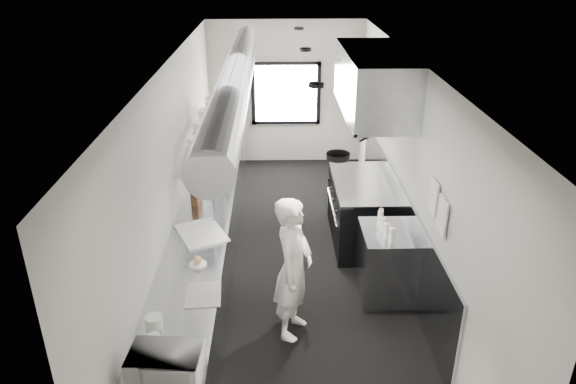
{
  "coord_description": "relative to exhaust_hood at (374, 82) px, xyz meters",
  "views": [
    {
      "loc": [
        -0.22,
        -6.36,
        4.06
      ],
      "look_at": [
        -0.07,
        -0.2,
        1.21
      ],
      "focal_mm": 33.49,
      "sensor_mm": 36.0,
      "label": 1
    }
  ],
  "objects": [
    {
      "name": "floor",
      "position": [
        -1.1,
        -0.7,
        -2.39
      ],
      "size": [
        3.0,
        8.0,
        0.01
      ],
      "primitive_type": "cube",
      "color": "black",
      "rests_on": "ground"
    },
    {
      "name": "ceiling",
      "position": [
        -1.1,
        -0.7,
        0.41
      ],
      "size": [
        3.0,
        8.0,
        0.01
      ],
      "primitive_type": "cube",
      "color": "white",
      "rests_on": "wall_back"
    },
    {
      "name": "wall_back",
      "position": [
        -1.1,
        3.3,
        -0.99
      ],
      "size": [
        3.0,
        0.02,
        2.8
      ],
      "primitive_type": "cube",
      "color": "#B5B3AC",
      "rests_on": "floor"
    },
    {
      "name": "wall_left",
      "position": [
        -2.6,
        -0.7,
        -0.99
      ],
      "size": [
        0.02,
        8.0,
        2.8
      ],
      "primitive_type": "cube",
      "color": "#B5B3AC",
      "rests_on": "floor"
    },
    {
      "name": "wall_right",
      "position": [
        0.4,
        -0.7,
        -0.99
      ],
      "size": [
        0.02,
        8.0,
        2.8
      ],
      "primitive_type": "cube",
      "color": "#B5B3AC",
      "rests_on": "floor"
    },
    {
      "name": "wall_cladding",
      "position": [
        0.38,
        -0.4,
        -1.84
      ],
      "size": [
        0.03,
        5.5,
        1.1
      ],
      "primitive_type": "cube",
      "color": "#9CA2AA",
      "rests_on": "wall_right"
    },
    {
      "name": "hvac_duct",
      "position": [
        -1.8,
        -0.3,
        0.16
      ],
      "size": [
        0.4,
        6.4,
        0.4
      ],
      "primitive_type": "cylinder",
      "rotation": [
        1.57,
        0.0,
        0.0
      ],
      "color": "#999BA1",
      "rests_on": "ceiling"
    },
    {
      "name": "service_window",
      "position": [
        -1.1,
        3.26,
        -0.99
      ],
      "size": [
        1.36,
        0.05,
        1.25
      ],
      "color": "white",
      "rests_on": "wall_back"
    },
    {
      "name": "exhaust_hood",
      "position": [
        0.0,
        0.0,
        0.0
      ],
      "size": [
        0.81,
        2.2,
        0.88
      ],
      "color": "#9CA2AA",
      "rests_on": "ceiling"
    },
    {
      "name": "prep_counter",
      "position": [
        -2.25,
        -1.2,
        -1.94
      ],
      "size": [
        0.7,
        6.0,
        0.9
      ],
      "primitive_type": "cube",
      "color": "#9CA2AA",
      "rests_on": "floor"
    },
    {
      "name": "pass_shelf",
      "position": [
        -2.29,
        0.3,
        -0.86
      ],
      "size": [
        0.45,
        3.0,
        0.68
      ],
      "color": "#9CA2AA",
      "rests_on": "prep_counter"
    },
    {
      "name": "range",
      "position": [
        -0.06,
        0.0,
        -1.92
      ],
      "size": [
        0.88,
        1.6,
        0.94
      ],
      "color": "black",
      "rests_on": "floor"
    },
    {
      "name": "bottle_station",
      "position": [
        0.05,
        -1.4,
        -1.94
      ],
      "size": [
        0.65,
        0.8,
        0.9
      ],
      "primitive_type": "cube",
      "color": "#9CA2AA",
      "rests_on": "floor"
    },
    {
      "name": "far_work_table",
      "position": [
        -2.25,
        2.5,
        -1.94
      ],
      "size": [
        0.7,
        1.2,
        0.9
      ],
      "primitive_type": "cube",
      "color": "#9CA2AA",
      "rests_on": "floor"
    },
    {
      "name": "notice_sheet_a",
      "position": [
        0.37,
        -1.9,
        -0.79
      ],
      "size": [
        0.02,
        0.28,
        0.38
      ],
      "primitive_type": "cube",
      "color": "silver",
      "rests_on": "wall_right"
    },
    {
      "name": "notice_sheet_b",
      "position": [
        0.37,
        -2.25,
        -0.84
      ],
      "size": [
        0.02,
        0.28,
        0.38
      ],
      "primitive_type": "cube",
      "color": "silver",
      "rests_on": "wall_right"
    },
    {
      "name": "line_cook",
      "position": [
        -1.13,
        -2.09,
        -1.55
      ],
      "size": [
        0.58,
        0.71,
        1.68
      ],
      "primitive_type": "imported",
      "rotation": [
        0.0,
        0.0,
        1.23
      ],
      "color": "white",
      "rests_on": "floor"
    },
    {
      "name": "microwave",
      "position": [
        -2.19,
        -3.81,
        -1.33
      ],
      "size": [
        0.55,
        0.43,
        0.31
      ],
      "primitive_type": "imported",
      "rotation": [
        0.0,
        0.0,
        -0.08
      ],
      "color": "silver",
      "rests_on": "prep_counter"
    },
    {
      "name": "deli_tub_a",
      "position": [
        -2.39,
        -3.36,
        -1.44
      ],
      "size": [
        0.16,
        0.16,
        0.09
      ],
      "primitive_type": "cylinder",
      "rotation": [
        0.0,
        0.0,
        0.25
      ],
      "color": "silver",
      "rests_on": "prep_counter"
    },
    {
      "name": "deli_tub_b",
      "position": [
        -2.43,
        -3.12,
        -1.43
      ],
      "size": [
        0.18,
        0.18,
        0.11
      ],
      "primitive_type": "cylinder",
      "rotation": [
        0.0,
        0.0,
        -0.21
      ],
      "color": "silver",
      "rests_on": "prep_counter"
    },
    {
      "name": "newspaper",
      "position": [
        -2.05,
        -2.64,
        -1.48
      ],
      "size": [
        0.38,
        0.45,
        0.01
      ],
      "primitive_type": "cube",
      "rotation": [
        0.0,
        0.0,
        0.07
      ],
      "color": "beige",
      "rests_on": "prep_counter"
    },
    {
      "name": "small_plate",
      "position": [
        -2.17,
        -2.09,
        -1.48
      ],
      "size": [
        0.21,
        0.21,
        0.02
      ],
      "primitive_type": "cylinder",
      "rotation": [
        0.0,
        0.0,
        0.11
      ],
      "color": "white",
      "rests_on": "prep_counter"
    },
    {
      "name": "pastry",
      "position": [
        -2.17,
        -2.09,
        -1.43
      ],
      "size": [
        0.09,
        0.09,
        0.09
      ],
      "primitive_type": "sphere",
      "color": "tan",
      "rests_on": "small_plate"
    },
    {
      "name": "cutting_board",
      "position": [
        -2.22,
        -1.4,
        -1.48
      ],
      "size": [
        0.73,
        0.81,
        0.02
      ],
      "primitive_type": "cube",
      "rotation": [
        0.0,
        0.0,
        0.43
      ],
      "color": "silver",
      "rests_on": "prep_counter"
    },
    {
      "name": "knife_block",
      "position": [
        -2.38,
        -0.54,
        -1.38
      ],
      "size": [
        0.12,
        0.21,
        0.22
      ],
      "primitive_type": "cube",
      "rotation": [
        0.0,
        0.0,
        -0.15
      ],
      "color": "brown",
      "rests_on": "prep_counter"
    },
    {
      "name": "plate_stack_a",
      "position": [
        -2.32,
        -0.57,
        -0.69
      ],
      "size": [
        0.26,
        0.26,
        0.26
      ],
      "primitive_type": "cylinder",
      "rotation": [
        0.0,
        0.0,
        -0.15
      ],
      "color": "white",
      "rests_on": "pass_shelf"
    },
    {
      "name": "plate_stack_b",
      "position": [
        -2.31,
        -0.05,
        -0.67
      ],
      "size": [
        0.31,
        0.31,
        0.3
      ],
      "primitive_type": "cylinder",
      "rotation": [
        0.0,
        0.0,
        -0.43
      ],
      "color": "white",
      "rests_on": "pass_shelf"
    },
    {
      "name": "plate_stack_c",
      "position": [
        -2.3,
        0.44,
        -0.65
      ],
      "size": [
        0.31,
        0.31,
        0.34
      ],
      "primitive_type": "cylinder",
      "rotation": [
        0.0,
        0.0,
        -0.41
      ],
      "color": "white",
      "rests_on": "pass_shelf"
    },
    {
      "name": "plate_stack_d",
      "position": [
        -2.29,
        1.11,
        -0.65
      ],
      "size": [
        0.26,
        0.26,
        0.34
      ],
      "primitive_type": "cylinder",
      "rotation": [
        0.0,
        0.0,
        0.23
      ],
      "color": "white",
      "rests_on": "pass_shelf"
    },
    {
      "name": "squeeze_bottle_a",
      "position": [
        0.02,
        -1.66,
        -1.39
      ],
      "size": [
        0.08,
        0.08,
        0.19
      ],
      "primitive_type": "cylinder",
      "rotation": [
        0.0,
        0.0,
        0.4
      ],
      "color": "silver",
      "rests_on": "bottle_station"
    },
    {
      "name": "squeeze_bottle_b",
      "position": [
        -0.02,
        -1.56,
        -1.39
      ],
      "size": [
        0.07,
        0.07,
        0.2
      ],
      "primitive_type": "cylinder",
      "rotation": [
        0.0,
        0.0,
        -0.06
      ],
      "color": "silver",
      "rests_on": "bottle_station"
    },
    {
      "name": "squeeze_bottle_c",
      "position": [
        -0.03,
        -1.38,
        -1.4
      ],
      "size": [
        0.08,
        0.08,
        0.18
      ],
      "primitive_type": "cylinder",
      "rotation": [
        0.0,
        0.0,
        -0.27
      ],
      "color": "silver",
      "rests_on": "bottle_station"
    },
    {
      "name": "squeeze_bottle_d",
      "position": [
        -0.04,
        -1.24,
        -1.39
      ],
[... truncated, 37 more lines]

